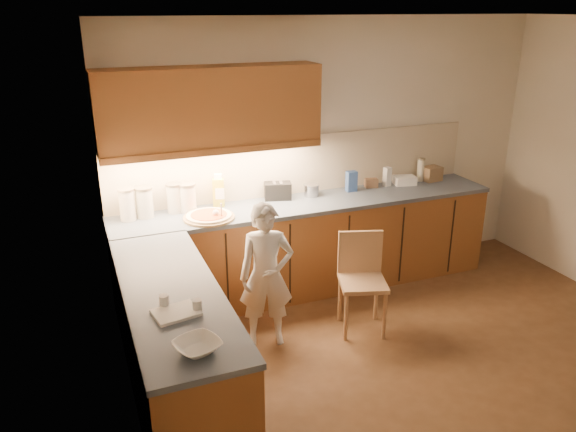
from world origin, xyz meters
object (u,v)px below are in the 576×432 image
object	(u,v)px
pizza_on_board	(209,216)
oil_jug	(219,191)
wooden_chair	(362,274)
toaster	(278,191)
child	(266,276)

from	to	relation	value
pizza_on_board	oil_jug	distance (m)	0.36
pizza_on_board	wooden_chair	distance (m)	1.42
pizza_on_board	oil_jug	xyz separation A→B (m)	(0.17, 0.29, 0.12)
pizza_on_board	oil_jug	world-z (taller)	oil_jug
oil_jug	wooden_chair	bearing A→B (deg)	-46.37
oil_jug	toaster	bearing A→B (deg)	-1.18
pizza_on_board	child	xyz separation A→B (m)	(0.29, -0.66, -0.33)
pizza_on_board	toaster	bearing A→B (deg)	20.52
toaster	oil_jug	bearing A→B (deg)	-166.21
wooden_chair	oil_jug	bearing A→B (deg)	151.42
child	oil_jug	world-z (taller)	oil_jug
pizza_on_board	wooden_chair	xyz separation A→B (m)	(1.14, -0.73, -0.44)
wooden_chair	toaster	xyz separation A→B (m)	(-0.39, 1.01, 0.50)
oil_jug	pizza_on_board	bearing A→B (deg)	-120.07
pizza_on_board	child	world-z (taller)	child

